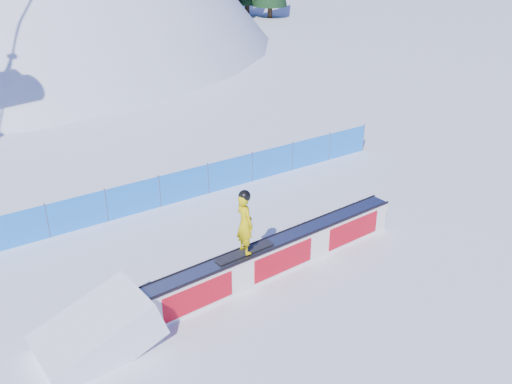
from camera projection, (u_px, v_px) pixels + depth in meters
ground at (196, 272)px, 16.93m from camera, size 160.00×160.00×0.00m
snow_hill at (0, 228)px, 56.13m from camera, size 64.00×64.00×64.00m
safety_fence at (134, 199)px, 20.03m from camera, size 22.05×0.05×1.30m
rail_box at (277, 255)px, 16.78m from camera, size 8.99×1.17×1.08m
snow_ramp at (100, 348)px, 13.94m from camera, size 3.04×2.01×1.83m
snowboarder at (245, 223)px, 15.49m from camera, size 1.85×0.66×1.92m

